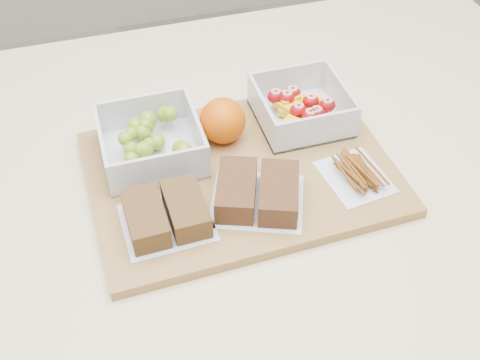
{
  "coord_description": "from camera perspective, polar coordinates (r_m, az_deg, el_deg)",
  "views": [
    {
      "loc": [
        -0.17,
        -0.56,
        1.51
      ],
      "look_at": [
        -0.0,
        -0.01,
        0.93
      ],
      "focal_mm": 45.0,
      "sensor_mm": 36.0,
      "label": 1
    }
  ],
  "objects": [
    {
      "name": "counter",
      "position": [
        1.21,
        -0.06,
        -15.64
      ],
      "size": [
        1.2,
        0.9,
        0.9
      ],
      "primitive_type": "cube",
      "color": "beige",
      "rests_on": "ground"
    },
    {
      "name": "fruit_container",
      "position": [
        0.92,
        5.8,
        6.75
      ],
      "size": [
        0.13,
        0.13,
        0.06
      ],
      "color": "silver",
      "rests_on": "cutting_board"
    },
    {
      "name": "cutting_board",
      "position": [
        0.85,
        0.09,
        0.65
      ],
      "size": [
        0.43,
        0.31,
        0.02
      ],
      "primitive_type": "cube",
      "rotation": [
        0.0,
        0.0,
        0.03
      ],
      "color": "olive",
      "rests_on": "counter"
    },
    {
      "name": "pretzel_bag",
      "position": [
        0.84,
        10.91,
        0.74
      ],
      "size": [
        0.09,
        0.11,
        0.02
      ],
      "color": "silver",
      "rests_on": "cutting_board"
    },
    {
      "name": "orange",
      "position": [
        0.87,
        -1.66,
        5.64
      ],
      "size": [
        0.07,
        0.07,
        0.07
      ],
      "primitive_type": "sphere",
      "color": "#D45504",
      "rests_on": "cutting_board"
    },
    {
      "name": "sandwich_bag_center",
      "position": [
        0.79,
        1.67,
        -1.17
      ],
      "size": [
        0.15,
        0.14,
        0.04
      ],
      "color": "silver",
      "rests_on": "cutting_board"
    },
    {
      "name": "grape_container",
      "position": [
        0.86,
        -8.34,
        3.66
      ],
      "size": [
        0.14,
        0.14,
        0.06
      ],
      "color": "silver",
      "rests_on": "cutting_board"
    },
    {
      "name": "sandwich_bag_left",
      "position": [
        0.77,
        -7.03,
        -3.25
      ],
      "size": [
        0.12,
        0.1,
        0.04
      ],
      "color": "silver",
      "rests_on": "cutting_board"
    }
  ]
}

